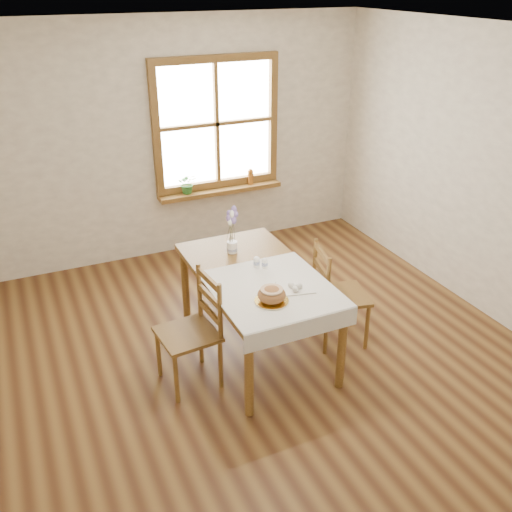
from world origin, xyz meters
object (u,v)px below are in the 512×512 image
at_px(dining_table, 256,281).
at_px(chair_right, 341,294).
at_px(bread_plate, 272,301).
at_px(flower_vase, 232,248).
at_px(chair_left, 187,333).

xyz_separation_m(dining_table, chair_right, (0.73, -0.18, -0.20)).
relative_size(bread_plate, flower_vase, 2.43).
bearing_deg(chair_left, bread_plate, 57.79).
bearing_deg(chair_right, flower_vase, 65.67).
bearing_deg(flower_vase, bread_plate, -93.25).
bearing_deg(flower_vase, chair_left, -136.01).
distance_m(chair_left, flower_vase, 0.93).
xyz_separation_m(dining_table, chair_left, (-0.67, -0.19, -0.20)).
relative_size(dining_table, chair_left, 1.72).
bearing_deg(chair_left, dining_table, 100.97).
relative_size(dining_table, chair_right, 1.73).
xyz_separation_m(chair_left, chair_right, (1.40, 0.01, -0.00)).
distance_m(chair_left, chair_right, 1.40).
distance_m(dining_table, chair_left, 0.72).
relative_size(chair_left, bread_plate, 3.75).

